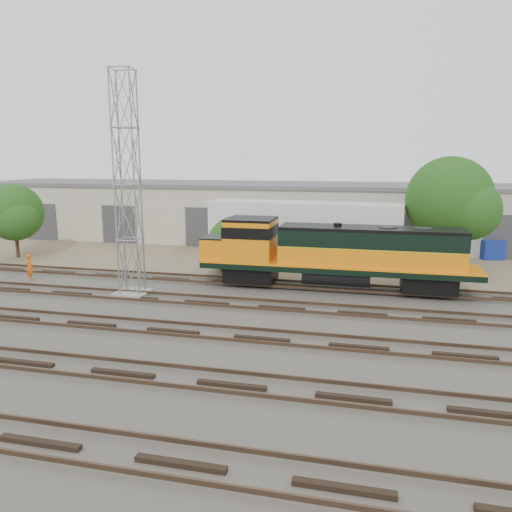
% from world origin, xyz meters
% --- Properties ---
extents(ground, '(140.00, 140.00, 0.00)m').
position_xyz_m(ground, '(0.00, 0.00, 0.00)').
color(ground, '#47423A').
rests_on(ground, ground).
extents(dirt_strip, '(80.00, 16.00, 0.02)m').
position_xyz_m(dirt_strip, '(0.00, 15.00, 0.01)').
color(dirt_strip, '#726047').
rests_on(dirt_strip, ground).
extents(tracks, '(80.00, 20.40, 0.28)m').
position_xyz_m(tracks, '(0.00, -3.00, 0.08)').
color(tracks, black).
rests_on(tracks, ground).
extents(warehouse, '(58.40, 10.40, 5.30)m').
position_xyz_m(warehouse, '(0.04, 22.98, 2.65)').
color(warehouse, beige).
rests_on(warehouse, ground).
extents(locomotive, '(15.79, 2.77, 3.80)m').
position_xyz_m(locomotive, '(6.07, 6.00, 2.20)').
color(locomotive, black).
rests_on(locomotive, tracks).
extents(signal_tower, '(1.78, 1.78, 12.09)m').
position_xyz_m(signal_tower, '(-4.64, 2.27, 5.89)').
color(signal_tower, gray).
rests_on(signal_tower, ground).
extents(worker, '(0.71, 0.61, 1.65)m').
position_xyz_m(worker, '(-12.54, 3.96, 0.83)').
color(worker, '#EB5C0D').
rests_on(worker, ground).
extents(semi_trailer, '(14.43, 4.03, 4.38)m').
position_xyz_m(semi_trailer, '(3.63, 14.04, 2.76)').
color(semi_trailer, silver).
rests_on(semi_trailer, ground).
extents(dumpster_blue, '(1.93, 1.85, 1.50)m').
position_xyz_m(dumpster_blue, '(17.04, 18.08, 0.75)').
color(dumpster_blue, navy).
rests_on(dumpster_blue, ground).
extents(tree_west, '(4.54, 4.32, 5.65)m').
position_xyz_m(tree_west, '(-18.12, 9.90, 3.38)').
color(tree_west, '#382619').
rests_on(tree_west, ground).
extents(tree_mid, '(4.19, 3.99, 3.99)m').
position_xyz_m(tree_mid, '(-0.44, 9.42, 1.66)').
color(tree_mid, '#382619').
rests_on(tree_mid, ground).
extents(tree_east, '(5.98, 5.70, 7.69)m').
position_xyz_m(tree_east, '(13.42, 12.74, 4.69)').
color(tree_east, '#382619').
rests_on(tree_east, ground).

